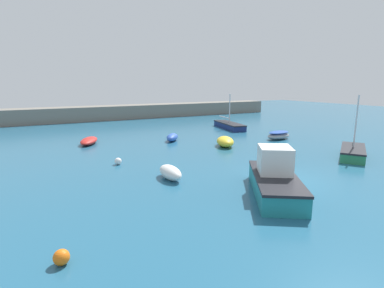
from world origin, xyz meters
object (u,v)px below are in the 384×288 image
Objects in this scene: open_tender_yellow at (225,141)px; mooring_buoy_white at (118,161)px; sailboat_twin_hulled at (229,125)px; fishing_dinghy_green at (170,172)px; sailboat_short_mast at (353,152)px; rowboat_with_red_cover at (279,135)px; rowboat_white_midwater at (89,141)px; dinghy_near_pier at (172,137)px; motorboat_grey_hull at (275,179)px; mooring_buoy_orange at (61,257)px.

open_tender_yellow is 9.64m from mooring_buoy_white.
sailboat_twin_hulled is 2.82× the size of fishing_dinghy_green.
sailboat_short_mast is 7.93m from rowboat_with_red_cover.
rowboat_with_red_cover is at bearing 93.38° from rowboat_white_midwater.
open_tender_yellow is 6.44m from rowboat_with_red_cover.
mooring_buoy_white is (0.44, -8.02, -0.06)m from rowboat_white_midwater.
rowboat_white_midwater is at bearing -75.24° from sailboat_short_mast.
sailboat_short_mast is 2.12× the size of fishing_dinghy_green.
dinghy_near_pier is 10.17m from rowboat_with_red_cover.
dinghy_near_pier reaches higher than rowboat_white_midwater.
motorboat_grey_hull is 1.96× the size of rowboat_with_red_cover.
motorboat_grey_hull is (-4.28, -10.32, 0.35)m from open_tender_yellow.
mooring_buoy_orange is at bearing -34.38° from sailboat_twin_hulled.
rowboat_white_midwater is at bearing 77.73° from mooring_buoy_orange.
sailboat_twin_hulled is at bearing 168.29° from open_tender_yellow.
dinghy_near_pier is at bearing 41.31° from mooring_buoy_white.
motorboat_grey_hull is 2.33× the size of dinghy_near_pier.
open_tender_yellow is at bearing -85.64° from sailboat_short_mast.
sailboat_twin_hulled is 12.74× the size of mooring_buoy_orange.
mooring_buoy_orange is (-20.22, -19.87, -0.13)m from sailboat_twin_hulled.
dinghy_near_pier reaches higher than mooring_buoy_white.
sailboat_twin_hulled is 2.15× the size of rowboat_with_red_cover.
sailboat_short_mast reaches higher than sailboat_twin_hulled.
dinghy_near_pier is (-2.90, 4.39, -0.08)m from open_tender_yellow.
fishing_dinghy_green is at bearing -27.30° from open_tender_yellow.
rowboat_white_midwater is (-5.69, 16.90, -0.48)m from motorboat_grey_hull.
mooring_buoy_white is (-5.25, 8.88, -0.54)m from motorboat_grey_hull.
open_tender_yellow is 9.60m from sailboat_short_mast.
sailboat_short_mast is 1.62× the size of rowboat_with_red_cover.
dinghy_near_pier is at bearing 55.50° from mooring_buoy_orange.
open_tender_yellow is 1.05× the size of rowboat_with_red_cover.
rowboat_white_midwater is (-15.85, 14.17, -0.10)m from sailboat_short_mast.
dinghy_near_pier is 5.21× the size of mooring_buoy_white.
rowboat_with_red_cover is at bearing -127.39° from sailboat_short_mast.
rowboat_with_red_cover is 23.64m from mooring_buoy_orange.
rowboat_with_red_cover reaches higher than mooring_buoy_orange.
rowboat_white_midwater is at bearing -73.20° from sailboat_twin_hulled.
motorboat_grey_hull is at bearing 31.09° from dinghy_near_pier.
dinghy_near_pier is 0.84× the size of rowboat_with_red_cover.
dinghy_near_pier is 7.40m from rowboat_white_midwater.
fishing_dinghy_green is at bearing -68.06° from mooring_buoy_white.
rowboat_with_red_cover is 5.93× the size of mooring_buoy_orange.
motorboat_grey_hull is at bearing -59.41° from mooring_buoy_white.
sailboat_twin_hulled is 28.35m from mooring_buoy_orange.
rowboat_white_midwater reaches higher than mooring_buoy_orange.
open_tender_yellow is 5.26m from dinghy_near_pier.
sailboat_short_mast is at bearing 9.68° from sailboat_twin_hulled.
open_tender_yellow is 10.33m from sailboat_twin_hulled.
open_tender_yellow is 9.71m from fishing_dinghy_green.
motorboat_grey_hull is 10.33m from mooring_buoy_white.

